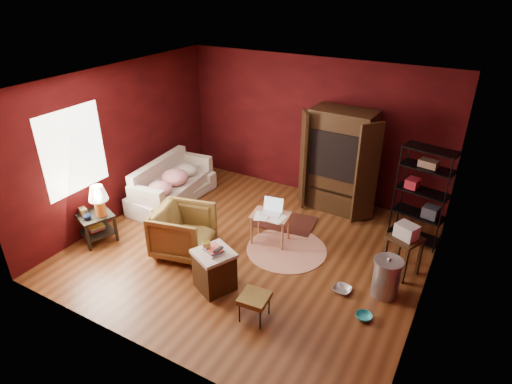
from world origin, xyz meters
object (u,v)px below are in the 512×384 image
Objects in this scene: tv_armoire at (339,160)px; armchair at (183,229)px; wire_shelving at (424,192)px; hamper at (214,269)px; laptop_desk at (271,217)px; side_table at (97,208)px; sofa at (172,185)px.

armchair is at bearing -119.31° from tv_armoire.
armchair is 4.01m from wire_shelving.
armchair reaches higher than hamper.
laptop_desk is 1.86m from tv_armoire.
laptop_desk is (2.58, 1.41, -0.15)m from side_table.
sofa is at bearing -151.99° from tv_armoire.
wire_shelving reaches higher than armchair.
tv_armoire is (1.67, 2.67, 0.59)m from armchair.
side_table is 5.47m from wire_shelving.
side_table is 2.46m from hamper.
side_table is 2.94m from laptop_desk.
laptop_desk is 0.39× the size of tv_armoire.
laptop_desk is 0.46× the size of wire_shelving.
wire_shelving is at bearing -11.61° from tv_armoire.
wire_shelving reaches higher than laptop_desk.
tv_armoire reaches higher than hamper.
armchair is 1.23× the size of hamper.
side_table is 1.46× the size of hamper.
sofa is 3.33m from tv_armoire.
tv_armoire reaches higher than side_table.
hamper is 0.93× the size of laptop_desk.
side_table reaches higher than laptop_desk.
hamper is 0.42× the size of wire_shelving.
side_table reaches higher than sofa.
tv_armoire is at bearing 176.81° from wire_shelving.
tv_armoire is at bearing -45.21° from armchair.
wire_shelving reaches higher than side_table.
hamper is 0.36× the size of tv_armoire.
wire_shelving is (2.18, 1.27, 0.46)m from laptop_desk.
side_table is at bearing 178.10° from hamper.
side_table reaches higher than hamper.
wire_shelving reaches higher than sofa.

